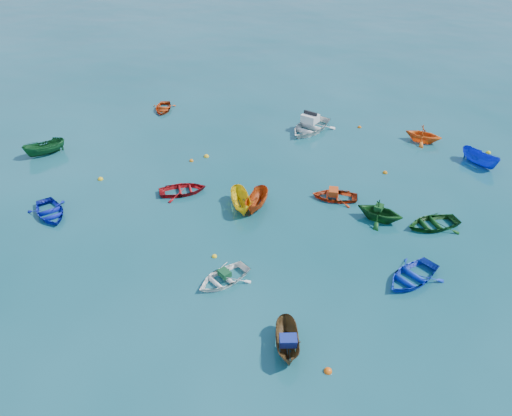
% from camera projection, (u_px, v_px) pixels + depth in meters
% --- Properties ---
extents(ground, '(160.00, 160.00, 0.00)m').
position_uv_depth(ground, '(233.00, 266.00, 25.77)').
color(ground, '#0A424C').
rests_on(ground, ground).
extents(dinghy_blue_sw, '(3.81, 3.77, 0.65)m').
position_uv_depth(dinghy_blue_sw, '(51.00, 215.00, 29.69)').
color(dinghy_blue_sw, '#0D1AA5').
rests_on(dinghy_blue_sw, ground).
extents(dinghy_white_near, '(3.37, 3.55, 0.60)m').
position_uv_depth(dinghy_white_near, '(223.00, 281.00, 24.85)').
color(dinghy_white_near, white).
rests_on(dinghy_white_near, ground).
extents(sampan_brown_mid, '(1.66, 2.85, 1.04)m').
position_uv_depth(sampan_brown_mid, '(287.00, 349.00, 21.27)').
color(sampan_brown_mid, brown).
rests_on(sampan_brown_mid, ground).
extents(dinghy_blue_se, '(3.86, 4.06, 0.68)m').
position_uv_depth(dinghy_blue_se, '(411.00, 280.00, 24.92)').
color(dinghy_blue_se, '#1035C9').
rests_on(dinghy_blue_se, ground).
extents(sampan_yellow_mid, '(2.20, 3.06, 1.11)m').
position_uv_depth(sampan_yellow_mid, '(241.00, 208.00, 30.32)').
color(sampan_yellow_mid, yellow).
rests_on(sampan_yellow_mid, ground).
extents(dinghy_green_e, '(3.83, 3.48, 0.65)m').
position_uv_depth(dinghy_green_e, '(432.00, 226.00, 28.73)').
color(dinghy_green_e, '#0F4313').
rests_on(dinghy_green_e, ground).
extents(dinghy_red_nw, '(3.64, 3.28, 0.62)m').
position_uv_depth(dinghy_red_nw, '(183.00, 193.00, 31.79)').
color(dinghy_red_nw, '#A70D12').
rests_on(dinghy_red_nw, ground).
extents(sampan_orange_n, '(1.27, 2.83, 1.06)m').
position_uv_depth(sampan_orange_n, '(257.00, 207.00, 30.38)').
color(sampan_orange_n, '#BF4512').
rests_on(sampan_orange_n, ground).
extents(dinghy_green_n, '(3.20, 2.94, 1.41)m').
position_uv_depth(dinghy_green_n, '(379.00, 220.00, 29.27)').
color(dinghy_green_n, '#104616').
rests_on(dinghy_green_n, ground).
extents(dinghy_red_ne, '(2.95, 2.22, 0.58)m').
position_uv_depth(dinghy_red_ne, '(334.00, 198.00, 31.23)').
color(dinghy_red_ne, '#BB330F').
rests_on(dinghy_red_ne, ground).
extents(sampan_blue_far, '(2.85, 2.81, 1.12)m').
position_uv_depth(sampan_blue_far, '(478.00, 165.00, 34.89)').
color(sampan_blue_far, '#112FDA').
rests_on(sampan_blue_far, ground).
extents(dinghy_red_far, '(2.66, 3.23, 0.58)m').
position_uv_depth(dinghy_red_far, '(163.00, 110.00, 43.03)').
color(dinghy_red_far, '#C84010').
rests_on(dinghy_red_far, ground).
extents(dinghy_orange_far, '(3.18, 2.91, 1.41)m').
position_uv_depth(dinghy_orange_far, '(422.00, 142.00, 37.92)').
color(dinghy_orange_far, orange).
rests_on(dinghy_orange_far, ground).
extents(sampan_green_far, '(2.81, 2.94, 1.14)m').
position_uv_depth(sampan_green_far, '(46.00, 155.00, 36.15)').
color(sampan_green_far, '#135122').
rests_on(sampan_green_far, ground).
extents(motorboat_white, '(4.59, 5.25, 1.51)m').
position_uv_depth(motorboat_white, '(309.00, 131.00, 39.56)').
color(motorboat_white, white).
rests_on(motorboat_white, ground).
extents(tarp_green_a, '(0.76, 0.73, 0.29)m').
position_uv_depth(tarp_green_a, '(224.00, 273.00, 24.66)').
color(tarp_green_a, '#124B27').
rests_on(tarp_green_a, dinghy_white_near).
extents(tarp_blue_a, '(0.84, 0.72, 0.35)m').
position_uv_depth(tarp_blue_a, '(288.00, 341.00, 20.76)').
color(tarp_blue_a, navy).
rests_on(tarp_blue_a, sampan_brown_mid).
extents(tarp_green_b, '(0.58, 0.68, 0.28)m').
position_uv_depth(tarp_green_b, '(379.00, 207.00, 28.84)').
color(tarp_green_b, '#104115').
rests_on(tarp_green_b, dinghy_green_n).
extents(tarp_orange_b, '(0.63, 0.80, 0.37)m').
position_uv_depth(tarp_orange_b, '(333.00, 192.00, 30.98)').
color(tarp_orange_b, '#C44114').
rests_on(tarp_orange_b, dinghy_red_ne).
extents(buoy_ye_a, '(0.29, 0.29, 0.29)m').
position_uv_depth(buoy_ye_a, '(214.00, 257.00, 26.43)').
color(buoy_ye_a, yellow).
rests_on(buoy_ye_a, ground).
extents(buoy_or_b, '(0.35, 0.35, 0.35)m').
position_uv_depth(buoy_or_b, '(328.00, 371.00, 20.30)').
color(buoy_or_b, '#FF5E0D').
rests_on(buoy_or_b, ground).
extents(buoy_ye_b, '(0.36, 0.36, 0.36)m').
position_uv_depth(buoy_ye_b, '(101.00, 180.00, 33.17)').
color(buoy_ye_b, yellow).
rests_on(buoy_ye_b, ground).
extents(buoy_or_c, '(0.31, 0.31, 0.31)m').
position_uv_depth(buoy_or_c, '(191.00, 161.00, 35.32)').
color(buoy_or_c, orange).
rests_on(buoy_or_c, ground).
extents(buoy_ye_c, '(0.35, 0.35, 0.35)m').
position_uv_depth(buoy_ye_c, '(253.00, 204.00, 30.66)').
color(buoy_ye_c, yellow).
rests_on(buoy_ye_c, ground).
extents(buoy_or_d, '(0.33, 0.33, 0.33)m').
position_uv_depth(buoy_or_d, '(385.00, 173.00, 33.89)').
color(buoy_or_d, '#CF700B').
rests_on(buoy_or_d, ground).
extents(buoy_ye_d, '(0.38, 0.38, 0.38)m').
position_uv_depth(buoy_ye_d, '(206.00, 157.00, 35.87)').
color(buoy_ye_d, yellow).
rests_on(buoy_ye_d, ground).
extents(buoy_or_e, '(0.31, 0.31, 0.31)m').
position_uv_depth(buoy_or_e, '(359.00, 128.00, 40.04)').
color(buoy_or_e, '#D55E0B').
rests_on(buoy_or_e, ground).
extents(buoy_ye_e, '(0.35, 0.35, 0.35)m').
position_uv_depth(buoy_ye_e, '(488.00, 153.00, 36.34)').
color(buoy_ye_e, yellow).
rests_on(buoy_ye_e, ground).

